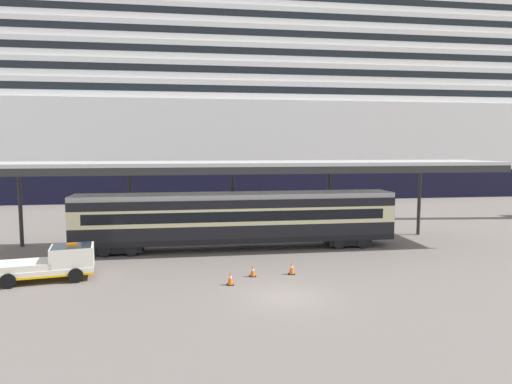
{
  "coord_description": "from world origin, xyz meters",
  "views": [
    {
      "loc": [
        -4.76,
        -21.57,
        7.44
      ],
      "look_at": [
        -0.39,
        7.63,
        4.5
      ],
      "focal_mm": 31.87,
      "sensor_mm": 36.0,
      "label": 1
    }
  ],
  "objects_px": {
    "cruise_ship": "(302,111)",
    "traffic_cone_mid": "(292,268)",
    "service_truck": "(55,262)",
    "traffic_cone_near": "(230,278)",
    "train_carriage": "(237,218)",
    "traffic_cone_far": "(253,271)"
  },
  "relations": [
    {
      "from": "service_truck",
      "to": "traffic_cone_far",
      "type": "height_order",
      "value": "service_truck"
    },
    {
      "from": "traffic_cone_near",
      "to": "train_carriage",
      "type": "bearing_deg",
      "value": 81.42
    },
    {
      "from": "cruise_ship",
      "to": "traffic_cone_mid",
      "type": "xyz_separation_m",
      "value": [
        -13.49,
        -50.9,
        -13.08
      ]
    },
    {
      "from": "traffic_cone_far",
      "to": "service_truck",
      "type": "bearing_deg",
      "value": 174.57
    },
    {
      "from": "traffic_cone_near",
      "to": "traffic_cone_far",
      "type": "distance_m",
      "value": 2.02
    },
    {
      "from": "cruise_ship",
      "to": "traffic_cone_near",
      "type": "bearing_deg",
      "value": -108.2
    },
    {
      "from": "service_truck",
      "to": "traffic_cone_near",
      "type": "relative_size",
      "value": 7.27
    },
    {
      "from": "train_carriage",
      "to": "traffic_cone_mid",
      "type": "relative_size",
      "value": 29.47
    },
    {
      "from": "cruise_ship",
      "to": "service_truck",
      "type": "distance_m",
      "value": 58.09
    },
    {
      "from": "cruise_ship",
      "to": "service_truck",
      "type": "bearing_deg",
      "value": -118.29
    },
    {
      "from": "cruise_ship",
      "to": "traffic_cone_mid",
      "type": "relative_size",
      "value": 181.25
    },
    {
      "from": "train_carriage",
      "to": "service_truck",
      "type": "height_order",
      "value": "train_carriage"
    },
    {
      "from": "cruise_ship",
      "to": "train_carriage",
      "type": "xyz_separation_m",
      "value": [
        -15.94,
        -43.84,
        -11.16
      ]
    },
    {
      "from": "traffic_cone_mid",
      "to": "traffic_cone_far",
      "type": "bearing_deg",
      "value": -177.29
    },
    {
      "from": "train_carriage",
      "to": "traffic_cone_mid",
      "type": "height_order",
      "value": "train_carriage"
    },
    {
      "from": "train_carriage",
      "to": "traffic_cone_far",
      "type": "bearing_deg",
      "value": -88.88
    },
    {
      "from": "traffic_cone_mid",
      "to": "service_truck",
      "type": "bearing_deg",
      "value": 175.97
    },
    {
      "from": "cruise_ship",
      "to": "service_truck",
      "type": "relative_size",
      "value": 25.86
    },
    {
      "from": "service_truck",
      "to": "train_carriage",
      "type": "bearing_deg",
      "value": 29.18
    },
    {
      "from": "train_carriage",
      "to": "traffic_cone_far",
      "type": "height_order",
      "value": "train_carriage"
    },
    {
      "from": "train_carriage",
      "to": "traffic_cone_mid",
      "type": "xyz_separation_m",
      "value": [
        2.45,
        -7.06,
        -1.92
      ]
    },
    {
      "from": "train_carriage",
      "to": "traffic_cone_mid",
      "type": "bearing_deg",
      "value": -70.85
    }
  ]
}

